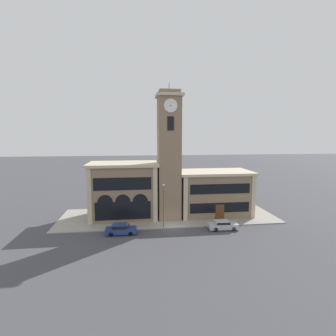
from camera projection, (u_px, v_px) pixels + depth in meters
name	position (u px, v px, depth m)	size (l,w,h in m)	color
ground_plane	(173.00, 229.00, 40.55)	(300.00, 300.00, 0.00)	#424247
sidewalk_kerb	(168.00, 216.00, 46.62)	(37.48, 12.35, 0.15)	gray
clock_tower	(169.00, 156.00, 44.10)	(4.42, 4.42, 22.83)	#897056
town_hall_left_wing	(124.00, 190.00, 45.58)	(11.89, 7.93, 9.68)	#897056
town_hall_right_wing	(214.00, 192.00, 47.70)	(13.28, 7.93, 7.96)	#897056
parked_car_near	(121.00, 229.00, 38.17)	(4.53, 1.97, 1.51)	navy
parked_car_mid	(223.00, 225.00, 40.10)	(4.52, 1.95, 1.38)	#B2B7C1
street_lamp	(164.00, 200.00, 40.23)	(0.36, 0.36, 6.82)	#4C4C51
fire_hydrant	(129.00, 226.00, 40.06)	(0.22, 0.22, 0.87)	red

